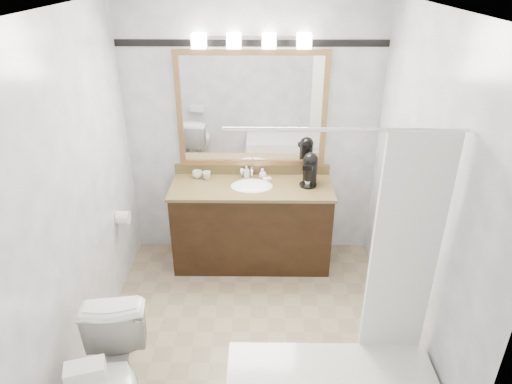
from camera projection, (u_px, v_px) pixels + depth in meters
room at (249, 199)px, 3.20m from camera, size 2.42×2.62×2.52m
vanity at (252, 223)px, 4.48m from camera, size 1.53×0.58×0.97m
mirror at (252, 110)px, 4.23m from camera, size 1.40×0.04×1.10m
vanity_light_bar at (251, 40)px, 3.89m from camera, size 1.02×0.14×0.12m
accent_stripe at (252, 43)px, 3.97m from camera, size 2.40×0.01×0.06m
tp_roll at (123, 218)px, 4.06m from camera, size 0.11×0.12×0.12m
toilet at (112, 383)px, 2.86m from camera, size 0.52×0.79×0.76m
tissue_box at (85, 371)px, 2.42m from camera, size 0.23×0.17×0.08m
coffee_maker at (310, 168)px, 4.25m from camera, size 0.17×0.20×0.31m
cup_left at (197, 174)px, 4.43m from camera, size 0.10×0.10×0.07m
cup_right at (207, 175)px, 4.41m from camera, size 0.08×0.08×0.07m
soap_bottle_a at (246, 172)px, 4.43m from camera, size 0.06×0.06×0.11m
soap_bottle_b at (263, 173)px, 4.42m from camera, size 0.10×0.10×0.09m
soap_bar at (267, 179)px, 4.39m from camera, size 0.09×0.07×0.03m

